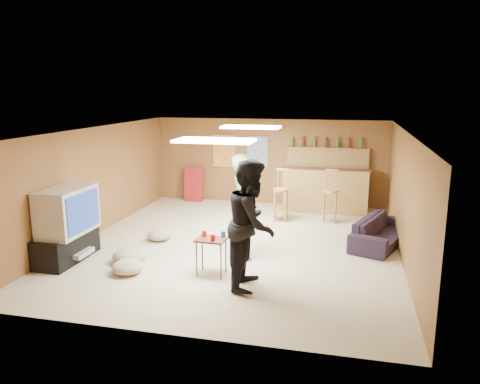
% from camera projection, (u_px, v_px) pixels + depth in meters
% --- Properties ---
extents(ground, '(7.00, 7.00, 0.00)m').
position_uv_depth(ground, '(238.00, 245.00, 9.04)').
color(ground, '#BEB291').
rests_on(ground, ground).
extents(ceiling, '(6.00, 7.00, 0.02)m').
position_uv_depth(ceiling, '(238.00, 130.00, 8.57)').
color(ceiling, silver).
rests_on(ceiling, ground).
extents(wall_back, '(6.00, 0.02, 2.20)m').
position_uv_depth(wall_back, '(269.00, 162.00, 12.14)').
color(wall_back, brown).
rests_on(wall_back, ground).
extents(wall_front, '(6.00, 0.02, 2.20)m').
position_uv_depth(wall_front, '(168.00, 249.00, 5.48)').
color(wall_front, brown).
rests_on(wall_front, ground).
extents(wall_left, '(0.02, 7.00, 2.20)m').
position_uv_depth(wall_left, '(94.00, 182.00, 9.48)').
color(wall_left, brown).
rests_on(wall_left, ground).
extents(wall_right, '(0.02, 7.00, 2.20)m').
position_uv_depth(wall_right, '(405.00, 197.00, 8.14)').
color(wall_right, brown).
rests_on(wall_right, ground).
extents(tv_stand, '(0.55, 1.30, 0.50)m').
position_uv_depth(tv_stand, '(67.00, 246.00, 8.17)').
color(tv_stand, black).
rests_on(tv_stand, ground).
extents(dvd_box, '(0.35, 0.50, 0.08)m').
position_uv_depth(dvd_box, '(78.00, 253.00, 8.14)').
color(dvd_box, '#B2B2B7').
rests_on(dvd_box, tv_stand).
extents(tv_body, '(0.60, 1.10, 0.80)m').
position_uv_depth(tv_body, '(67.00, 211.00, 8.02)').
color(tv_body, '#B2B2B7').
rests_on(tv_body, tv_stand).
extents(tv_screen, '(0.02, 0.95, 0.65)m').
position_uv_depth(tv_screen, '(83.00, 212.00, 7.95)').
color(tv_screen, navy).
rests_on(tv_screen, tv_body).
extents(bar_counter, '(2.00, 0.60, 1.10)m').
position_uv_depth(bar_counter, '(326.00, 190.00, 11.40)').
color(bar_counter, olive).
rests_on(bar_counter, ground).
extents(bar_lip, '(2.10, 0.12, 0.05)m').
position_uv_depth(bar_lip, '(326.00, 169.00, 11.04)').
color(bar_lip, '#3B1B12').
rests_on(bar_lip, bar_counter).
extents(bar_shelf, '(2.00, 0.18, 0.05)m').
position_uv_depth(bar_shelf, '(328.00, 149.00, 11.62)').
color(bar_shelf, olive).
rests_on(bar_shelf, bar_backing).
extents(bar_backing, '(2.00, 0.14, 0.60)m').
position_uv_depth(bar_backing, '(328.00, 160.00, 11.70)').
color(bar_backing, olive).
rests_on(bar_backing, bar_counter).
extents(poster_left, '(0.60, 0.03, 0.85)m').
position_uv_depth(poster_left, '(224.00, 151.00, 12.31)').
color(poster_left, '#BF3F26').
rests_on(poster_left, wall_back).
extents(poster_right, '(0.55, 0.03, 0.80)m').
position_uv_depth(poster_right, '(257.00, 152.00, 12.11)').
color(poster_right, '#334C99').
rests_on(poster_right, wall_back).
extents(folding_chair_stack, '(0.50, 0.26, 0.91)m').
position_uv_depth(folding_chair_stack, '(194.00, 184.00, 12.53)').
color(folding_chair_stack, '#A31E23').
rests_on(folding_chair_stack, ground).
extents(ceiling_panel_front, '(1.20, 0.60, 0.04)m').
position_uv_depth(ceiling_panel_front, '(215.00, 141.00, 7.15)').
color(ceiling_panel_front, white).
rests_on(ceiling_panel_front, ceiling).
extents(ceiling_panel_back, '(1.20, 0.60, 0.04)m').
position_uv_depth(ceiling_panel_back, '(251.00, 127.00, 9.72)').
color(ceiling_panel_back, white).
rests_on(ceiling_panel_back, ceiling).
extents(person_olive, '(0.66, 0.80, 1.86)m').
position_uv_depth(person_olive, '(244.00, 207.00, 8.16)').
color(person_olive, '#56663B').
rests_on(person_olive, ground).
extents(person_black, '(0.75, 0.96, 1.95)m').
position_uv_depth(person_black, '(252.00, 224.00, 6.96)').
color(person_black, black).
rests_on(person_black, ground).
extents(sofa, '(1.30, 1.94, 0.53)m').
position_uv_depth(sofa, '(382.00, 232.00, 8.99)').
color(sofa, black).
rests_on(sofa, ground).
extents(tray_table, '(0.50, 0.41, 0.61)m').
position_uv_depth(tray_table, '(211.00, 257.00, 7.51)').
color(tray_table, '#3B1B12').
rests_on(tray_table, ground).
extents(cup_red_near, '(0.08, 0.08, 0.10)m').
position_uv_depth(cup_red_near, '(204.00, 234.00, 7.53)').
color(cup_red_near, red).
rests_on(cup_red_near, tray_table).
extents(cup_red_far, '(0.08, 0.08, 0.10)m').
position_uv_depth(cup_red_far, '(213.00, 238.00, 7.32)').
color(cup_red_far, red).
rests_on(cup_red_far, tray_table).
extents(cup_blue, '(0.08, 0.08, 0.10)m').
position_uv_depth(cup_blue, '(223.00, 234.00, 7.51)').
color(cup_blue, '#174B9F').
rests_on(cup_blue, tray_table).
extents(bar_stool_left, '(0.53, 0.53, 1.32)m').
position_uv_depth(bar_stool_left, '(281.00, 192.00, 10.58)').
color(bar_stool_left, olive).
rests_on(bar_stool_left, ground).
extents(bar_stool_right, '(0.53, 0.53, 1.32)m').
position_uv_depth(bar_stool_right, '(330.00, 193.00, 10.47)').
color(bar_stool_right, olive).
rests_on(bar_stool_right, ground).
extents(cushion_near_tv, '(0.67, 0.67, 0.26)m').
position_uv_depth(cushion_near_tv, '(130.00, 255.00, 8.08)').
color(cushion_near_tv, tan).
rests_on(cushion_near_tv, ground).
extents(cushion_mid, '(0.61, 0.61, 0.22)m').
position_uv_depth(cushion_mid, '(159.00, 235.00, 9.29)').
color(cushion_mid, tan).
rests_on(cushion_mid, ground).
extents(cushion_far, '(0.63, 0.63, 0.23)m').
position_uv_depth(cushion_far, '(128.00, 267.00, 7.60)').
color(cushion_far, tan).
rests_on(cushion_far, ground).
extents(bottle_row, '(1.76, 0.08, 0.26)m').
position_uv_depth(bottle_row, '(326.00, 142.00, 11.58)').
color(bottle_row, '#3F7233').
rests_on(bottle_row, bar_shelf).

